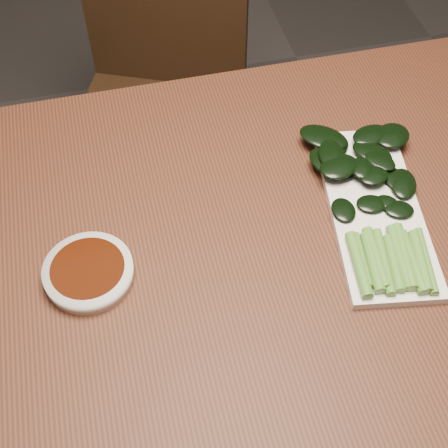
# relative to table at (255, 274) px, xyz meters

# --- Properties ---
(ground) EXTENTS (6.00, 6.00, 0.00)m
(ground) POSITION_rel_table_xyz_m (0.00, 0.00, -0.68)
(ground) COLOR #2F2C2C
(ground) RESTS_ON ground
(table) EXTENTS (1.40, 0.80, 0.75)m
(table) POSITION_rel_table_xyz_m (0.00, 0.00, 0.00)
(table) COLOR #401F12
(table) RESTS_ON ground
(chair_far) EXTENTS (0.52, 0.52, 0.89)m
(chair_far) POSITION_rel_table_xyz_m (-0.05, 0.68, -0.19)
(chair_far) COLOR black
(chair_far) RESTS_ON ground
(sauce_bowl) EXTENTS (0.13, 0.13, 0.03)m
(sauce_bowl) POSITION_rel_table_xyz_m (-0.24, 0.01, 0.08)
(sauce_bowl) COLOR silver
(sauce_bowl) RESTS_ON table
(serving_plate) EXTENTS (0.19, 0.35, 0.01)m
(serving_plate) POSITION_rel_table_xyz_m (0.19, 0.02, 0.08)
(serving_plate) COLOR silver
(serving_plate) RESTS_ON table
(gai_lan) EXTENTS (0.20, 0.36, 0.02)m
(gai_lan) POSITION_rel_table_xyz_m (0.19, 0.04, 0.10)
(gai_lan) COLOR #4F862E
(gai_lan) RESTS_ON serving_plate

